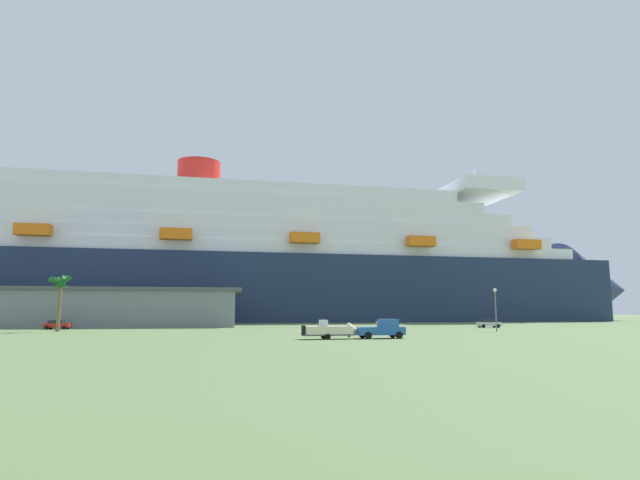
# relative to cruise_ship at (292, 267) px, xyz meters

# --- Properties ---
(ground_plane) EXTENTS (600.00, 600.00, 0.00)m
(ground_plane) POSITION_rel_cruise_ship_xyz_m (-2.27, -41.34, -16.43)
(ground_plane) COLOR #567042
(cruise_ship) EXTENTS (232.12, 52.97, 56.31)m
(cruise_ship) POSITION_rel_cruise_ship_xyz_m (0.00, 0.00, 0.00)
(cruise_ship) COLOR #1E2D4C
(cruise_ship) RESTS_ON ground_plane
(terminal_building) EXTENTS (67.00, 29.46, 7.64)m
(terminal_building) POSITION_rel_cruise_ship_xyz_m (-47.03, -42.26, -12.58)
(terminal_building) COLOR slate
(terminal_building) RESTS_ON ground_plane
(pickup_truck) EXTENTS (5.80, 2.81, 2.20)m
(pickup_truck) POSITION_rel_cruise_ship_xyz_m (3.60, -96.30, -15.38)
(pickup_truck) COLOR #2659A5
(pickup_truck) RESTS_ON ground_plane
(small_boat_on_trailer) EXTENTS (7.40, 2.55, 2.15)m
(small_boat_on_trailer) POSITION_rel_cruise_ship_xyz_m (-2.19, -97.00, -15.46)
(small_boat_on_trailer) COLOR #595960
(small_boat_on_trailer) RESTS_ON ground_plane
(palm_tree) EXTENTS (3.69, 3.51, 8.74)m
(palm_tree) POSITION_rel_cruise_ship_xyz_m (-41.10, -70.57, -9.70)
(palm_tree) COLOR brown
(palm_tree) RESTS_ON ground_plane
(street_lamp) EXTENTS (0.56, 0.56, 6.67)m
(street_lamp) POSITION_rel_cruise_ship_xyz_m (26.23, -78.47, -11.97)
(street_lamp) COLOR slate
(street_lamp) RESTS_ON ground_plane
(parked_car_red_hatchback) EXTENTS (4.22, 2.01, 1.58)m
(parked_car_red_hatchback) POSITION_rel_cruise_ship_xyz_m (-44.90, -60.10, -15.60)
(parked_car_red_hatchback) COLOR red
(parked_car_red_hatchback) RESTS_ON ground_plane
(parked_car_yellow_taxi) EXTENTS (4.57, 2.39, 1.58)m
(parked_car_yellow_taxi) POSITION_rel_cruise_ship_xyz_m (15.20, -53.79, -15.59)
(parked_car_yellow_taxi) COLOR yellow
(parked_car_yellow_taxi) RESTS_ON ground_plane
(parked_car_silver_sedan) EXTENTS (4.44, 2.28, 1.58)m
(parked_car_silver_sedan) POSITION_rel_cruise_ship_xyz_m (33.15, -60.97, -15.59)
(parked_car_silver_sedan) COLOR silver
(parked_car_silver_sedan) RESTS_ON ground_plane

